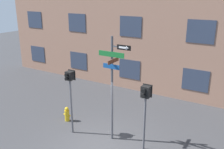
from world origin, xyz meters
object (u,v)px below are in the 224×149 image
object	(u,v)px
pedestrian_signal_left	(70,86)
pedestrian_signal_right	(145,100)
fire_hydrant	(67,114)
street_sign_pole	(113,81)

from	to	relation	value
pedestrian_signal_left	pedestrian_signal_right	world-z (taller)	pedestrian_signal_left
pedestrian_signal_left	fire_hydrant	xyz separation A→B (m)	(-0.89, 0.69, -1.83)
fire_hydrant	pedestrian_signal_left	bearing A→B (deg)	-37.63
pedestrian_signal_left	fire_hydrant	size ratio (longest dim) A/B	4.02
pedestrian_signal_left	pedestrian_signal_right	bearing A→B (deg)	7.91
street_sign_pole	pedestrian_signal_left	bearing A→B (deg)	-165.46
street_sign_pole	pedestrian_signal_right	xyz separation A→B (m)	(1.38, -0.02, -0.49)
pedestrian_signal_right	fire_hydrant	size ratio (longest dim) A/B	3.78
pedestrian_signal_left	fire_hydrant	world-z (taller)	pedestrian_signal_left
fire_hydrant	street_sign_pole	bearing A→B (deg)	-4.86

